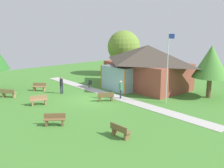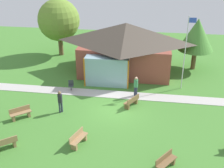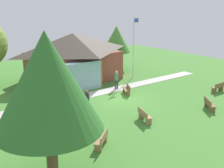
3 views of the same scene
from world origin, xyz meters
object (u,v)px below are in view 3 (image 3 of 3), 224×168
(bench_lawn_far_right, at_px, (218,87))
(bench_front_center, at_px, (144,116))
(bench_rear_near_path, at_px, (127,90))
(flagpole, at_px, (134,45))
(tree_behind_pavilion_right, at_px, (116,39))
(bench_mid_left, at_px, (63,122))
(tree_lawn_corner, at_px, (47,82))
(bench_front_right, at_px, (209,105))
(bench_front_left, at_px, (102,140))
(visitor_strolling_lawn, at_px, (87,100))
(patio_chair_west, at_px, (61,95))
(visitor_on_path, at_px, (116,78))
(pavilion, at_px, (74,56))

(bench_lawn_far_right, height_order, bench_front_center, same)
(bench_rear_near_path, bearing_deg, flagpole, -16.94)
(bench_rear_near_path, relative_size, tree_behind_pavilion_right, 0.30)
(bench_mid_left, distance_m, tree_lawn_corner, 6.65)
(bench_mid_left, bearing_deg, bench_rear_near_path, 159.39)
(bench_front_right, bearing_deg, bench_front_left, -55.11)
(visitor_strolling_lawn, bearing_deg, flagpole, -17.48)
(patio_chair_west, distance_m, tree_lawn_corner, 11.39)
(bench_lawn_far_right, xyz_separation_m, visitor_on_path, (-6.70, 6.16, 0.62))
(pavilion, relative_size, bench_lawn_far_right, 6.25)
(bench_front_right, height_order, patio_chair_west, patio_chair_west)
(patio_chair_west, bearing_deg, visitor_on_path, 162.37)
(pavilion, relative_size, flagpole, 1.49)
(flagpole, xyz_separation_m, bench_lawn_far_right, (2.85, -8.20, -3.05))
(bench_mid_left, bearing_deg, tree_lawn_corner, 16.17)
(bench_mid_left, relative_size, bench_front_center, 0.91)
(bench_lawn_far_right, bearing_deg, bench_front_left, -173.48)
(bench_front_right, bearing_deg, pavilion, -128.10)
(bench_front_left, height_order, tree_lawn_corner, tree_lawn_corner)
(bench_front_right, relative_size, tree_lawn_corner, 0.22)
(flagpole, relative_size, bench_lawn_far_right, 4.18)
(bench_front_center, height_order, tree_behind_pavilion_right, tree_behind_pavilion_right)
(pavilion, distance_m, patio_chair_west, 6.63)
(tree_lawn_corner, bearing_deg, visitor_strolling_lawn, 45.72)
(visitor_on_path, bearing_deg, bench_mid_left, -111.43)
(bench_rear_near_path, bearing_deg, bench_lawn_far_right, -92.71)
(tree_lawn_corner, bearing_deg, bench_front_left, 15.00)
(bench_mid_left, relative_size, tree_behind_pavilion_right, 0.28)
(visitor_on_path, distance_m, tree_lawn_corner, 14.42)
(bench_front_right, relative_size, patio_chair_west, 1.71)
(flagpole, xyz_separation_m, bench_mid_left, (-11.77, -6.57, -3.05))
(flagpole, distance_m, bench_mid_left, 13.82)
(bench_front_left, distance_m, bench_rear_near_path, 9.57)
(patio_chair_west, bearing_deg, flagpole, 176.10)
(bench_front_left, relative_size, bench_rear_near_path, 0.95)
(bench_front_left, relative_size, bench_front_right, 0.98)
(bench_front_center, height_order, bench_rear_near_path, same)
(pavilion, xyz_separation_m, bench_lawn_far_right, (8.15, -11.28, -2.08))
(bench_mid_left, height_order, bench_front_right, same)
(bench_front_center, relative_size, tree_lawn_corner, 0.23)
(flagpole, bearing_deg, bench_mid_left, -150.84)
(bench_front_center, bearing_deg, bench_mid_left, -97.26)
(flagpole, xyz_separation_m, bench_front_center, (-6.94, -8.95, -3.05))
(bench_rear_near_path, xyz_separation_m, bench_front_right, (2.42, -6.58, 0.00))
(bench_front_left, bearing_deg, tree_behind_pavilion_right, 10.02)
(visitor_on_path, xyz_separation_m, tree_behind_pavilion_right, (5.29, 6.70, 2.47))
(bench_lawn_far_right, xyz_separation_m, bench_front_right, (-4.46, -2.12, 0.00))
(pavilion, relative_size, bench_mid_left, 6.62)
(pavilion, relative_size, tree_lawn_corner, 1.41)
(visitor_on_path, distance_m, tree_behind_pavilion_right, 8.89)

